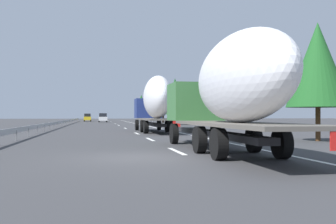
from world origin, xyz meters
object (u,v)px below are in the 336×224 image
object	(u,v)px
road_sign	(152,111)
car_yellow_coupe	(88,117)
truck_lead	(155,102)
car_white_van	(103,118)
truck_trailing	(229,88)

from	to	relation	value
road_sign	car_yellow_coupe	bearing A→B (deg)	14.13
truck_lead	car_white_van	world-z (taller)	truck_lead
truck_trailing	road_sign	world-z (taller)	truck_trailing
truck_trailing	car_yellow_coupe	size ratio (longest dim) A/B	2.92
car_white_van	truck_trailing	bearing A→B (deg)	-177.12
truck_trailing	car_yellow_coupe	world-z (taller)	truck_trailing
road_sign	truck_lead	bearing A→B (deg)	172.55
car_yellow_coupe	road_sign	bearing A→B (deg)	-165.87
truck_lead	road_sign	world-z (taller)	truck_lead
truck_trailing	car_yellow_coupe	bearing A→B (deg)	4.90
car_white_van	car_yellow_coupe	xyz separation A→B (m)	(11.14, 3.54, -0.00)
truck_lead	car_yellow_coupe	xyz separation A→B (m)	(64.61, 7.19, -1.69)
truck_lead	car_white_van	bearing A→B (deg)	3.91
truck_lead	car_white_van	xyz separation A→B (m)	(53.47, 3.66, -1.69)
car_white_van	car_yellow_coupe	bearing A→B (deg)	17.63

